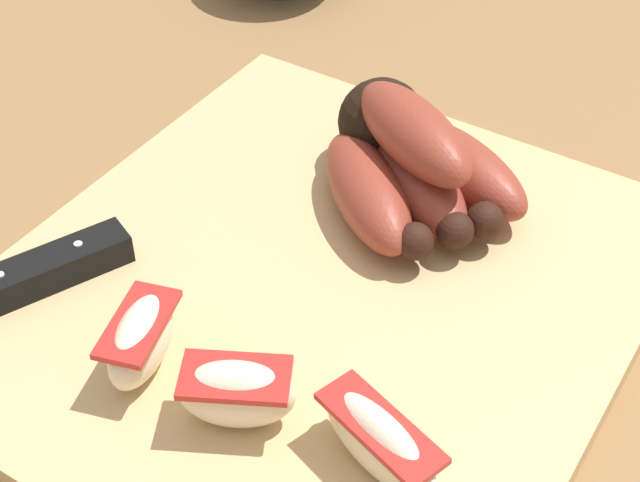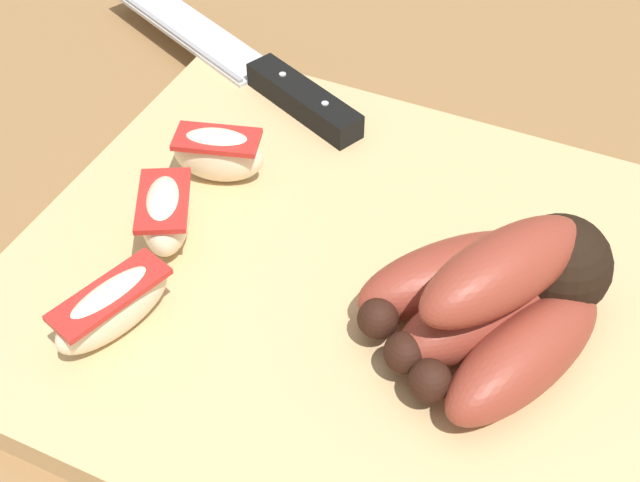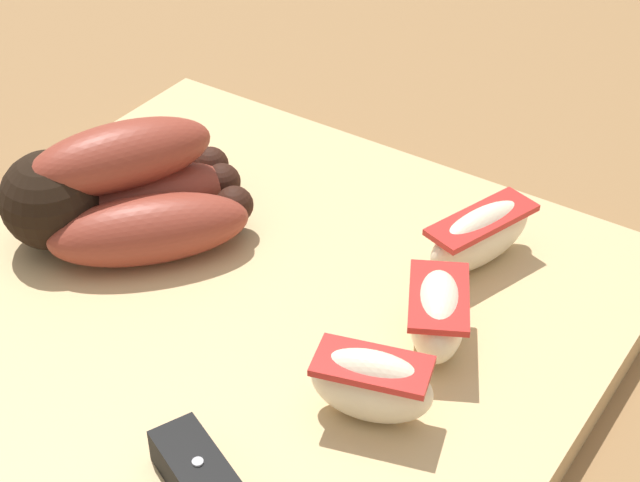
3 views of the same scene
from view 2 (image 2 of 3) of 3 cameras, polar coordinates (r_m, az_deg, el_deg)
The scene contains 7 objects.
ground_plane at distance 0.50m, azimuth 3.08°, elevation -4.13°, with size 6.00×6.00×0.00m, color olive.
cutting_board at distance 0.50m, azimuth 1.04°, elevation -2.86°, with size 0.37×0.34×0.02m, color tan.
banana_bunch at distance 0.45m, azimuth 12.04°, elevation -3.70°, with size 0.14×0.15×0.07m.
chefs_knife at distance 0.63m, azimuth -4.04°, elevation 11.19°, with size 0.27×0.14×0.02m.
apple_wedge_near at distance 0.50m, azimuth -10.32°, elevation 1.79°, with size 0.05×0.06×0.04m.
apple_wedge_middle at distance 0.46m, azimuth -13.71°, elevation -4.35°, with size 0.04×0.07×0.04m.
apple_wedge_far at distance 0.54m, azimuth -6.83°, elevation 5.83°, with size 0.06×0.04×0.04m.
Camera 2 is at (0.11, -0.30, 0.38)m, focal length 47.71 mm.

